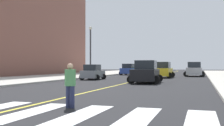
# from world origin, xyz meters

# --- Properties ---
(sidewalk_kerb_west) EXTENTS (10.00, 120.00, 0.15)m
(sidewalk_kerb_west) POSITION_xyz_m (-12.20, 20.00, 0.07)
(sidewalk_kerb_west) COLOR #B2ADA3
(sidewalk_kerb_west) RESTS_ON ground
(crosswalk_paint) EXTENTS (13.50, 4.00, 0.01)m
(crosswalk_paint) POSITION_xyz_m (0.00, 4.00, 0.01)
(crosswalk_paint) COLOR silver
(crosswalk_paint) RESTS_ON ground
(lane_divider_paint) EXTENTS (0.16, 80.00, 0.01)m
(lane_divider_paint) POSITION_xyz_m (0.00, 40.00, 0.01)
(lane_divider_paint) COLOR yellow
(lane_divider_paint) RESTS_ON ground
(low_rise_brick_west) EXTENTS (16.00, 32.00, 22.75)m
(low_rise_brick_west) POSITION_xyz_m (-26.56, 37.63, 11.37)
(low_rise_brick_west) COLOR brown
(low_rise_brick_west) RESTS_ON ground
(car_gray_nearest) EXTENTS (2.44, 3.82, 1.68)m
(car_gray_nearest) POSITION_xyz_m (-5.18, 24.69, 0.79)
(car_gray_nearest) COLOR slate
(car_gray_nearest) RESTS_ON ground
(car_green_second) EXTENTS (2.84, 4.53, 2.02)m
(car_green_second) POSITION_xyz_m (-1.54, 45.07, 0.94)
(car_green_second) COLOR #236B42
(car_green_second) RESTS_ON ground
(car_black_third) EXTENTS (2.96, 4.61, 2.02)m
(car_black_third) POSITION_xyz_m (1.60, 20.46, 0.94)
(car_black_third) COLOR black
(car_black_third) RESTS_ON ground
(car_yellow_fourth) EXTENTS (2.92, 4.61, 2.04)m
(car_yellow_fourth) POSITION_xyz_m (1.63, 31.82, 0.95)
(car_yellow_fourth) COLOR gold
(car_yellow_fourth) RESTS_ON ground
(car_blue_fifth) EXTENTS (2.75, 4.29, 1.88)m
(car_blue_fifth) POSITION_xyz_m (-5.17, 40.90, 0.88)
(car_blue_fifth) COLOR #2D479E
(car_blue_fifth) RESTS_ON ground
(car_silver_sixth) EXTENTS (2.93, 4.68, 2.09)m
(car_silver_sixth) POSITION_xyz_m (5.44, 37.66, 0.98)
(car_silver_sixth) COLOR #B7B7BC
(car_silver_sixth) RESTS_ON ground
(pedestrian_crossing) EXTENTS (0.40, 0.40, 1.64)m
(pedestrian_crossing) POSITION_xyz_m (1.72, 5.19, 0.90)
(pedestrian_crossing) COLOR #232847
(pedestrian_crossing) RESTS_ON ground
(street_lamp) EXTENTS (0.44, 0.44, 6.71)m
(street_lamp) POSITION_xyz_m (-7.87, 30.54, 4.16)
(street_lamp) COLOR #38383D
(street_lamp) RESTS_ON sidewalk_kerb_west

